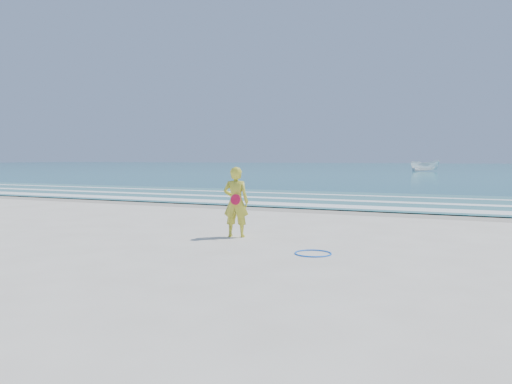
% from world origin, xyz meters
% --- Properties ---
extents(ground, '(400.00, 400.00, 0.00)m').
position_xyz_m(ground, '(0.00, 0.00, 0.00)').
color(ground, silver).
rests_on(ground, ground).
extents(wet_sand, '(400.00, 2.40, 0.00)m').
position_xyz_m(wet_sand, '(0.00, 9.00, 0.00)').
color(wet_sand, '#B2A893').
rests_on(wet_sand, ground).
extents(ocean, '(400.00, 190.00, 0.04)m').
position_xyz_m(ocean, '(0.00, 105.00, 0.02)').
color(ocean, '#19727F').
rests_on(ocean, ground).
extents(shallow, '(400.00, 10.00, 0.01)m').
position_xyz_m(shallow, '(0.00, 14.00, 0.04)').
color(shallow, '#59B7AD').
rests_on(shallow, ocean).
extents(foam_near, '(400.00, 1.40, 0.01)m').
position_xyz_m(foam_near, '(0.00, 10.30, 0.05)').
color(foam_near, white).
rests_on(foam_near, shallow).
extents(foam_mid, '(400.00, 0.90, 0.01)m').
position_xyz_m(foam_mid, '(0.00, 13.20, 0.05)').
color(foam_mid, white).
rests_on(foam_mid, shallow).
extents(foam_far, '(400.00, 0.60, 0.01)m').
position_xyz_m(foam_far, '(0.00, 16.50, 0.05)').
color(foam_far, white).
rests_on(foam_far, shallow).
extents(hoop, '(0.94, 0.94, 0.03)m').
position_xyz_m(hoop, '(3.68, 0.38, 0.01)').
color(hoop, '#0E6AFF').
rests_on(hoop, ground).
extents(boat, '(4.72, 3.32, 1.71)m').
position_xyz_m(boat, '(-0.67, 69.45, 0.89)').
color(boat, white).
rests_on(boat, ocean).
extents(woman, '(0.73, 0.55, 1.79)m').
position_xyz_m(woman, '(1.19, 1.76, 0.90)').
color(woman, gold).
rests_on(woman, ground).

